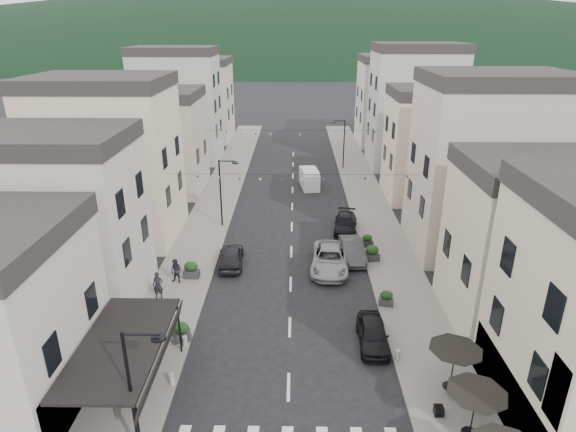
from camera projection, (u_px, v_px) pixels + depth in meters
The scene contains 26 objects.
sidewalk_left at pixel (217, 202), 47.76m from camera, with size 4.00×76.00×0.12m, color slate.
sidewalk_right at pixel (368, 203), 47.54m from camera, with size 4.00×76.00×0.12m, color slate.
hill_backdrop at pixel (295, 52), 296.35m from camera, with size 640.00×360.00×70.00m, color black.
boutique_awning at pixel (127, 346), 21.56m from camera, with size 3.77×7.50×3.28m.
buildings_row_left at pixel (156, 129), 50.94m from camera, with size 10.20×54.16×14.00m.
buildings_row_right at pixel (434, 131), 49.38m from camera, with size 10.20×54.16×14.50m.
cafe_terrace at pixel (476, 398), 19.59m from camera, with size 2.50×8.10×2.53m.
streetlamp_left_near at pixel (136, 382), 18.54m from camera, with size 1.70×0.56×6.00m.
streetlamp_left_far at pixel (223, 186), 40.81m from camera, with size 1.70×0.56×6.00m.
streetlamp_right_far at pixel (342, 139), 57.35m from camera, with size 1.70×0.56×6.00m.
bollards at pixel (288, 387), 22.93m from camera, with size 11.66×10.26×0.60m.
bunting_near at pixel (292, 179), 36.29m from camera, with size 19.00×0.28×0.62m.
bunting_far at pixel (293, 134), 51.13m from camera, with size 19.00×0.28×0.62m.
parked_car_a at pixel (373, 334), 26.47m from camera, with size 1.59×3.96×1.35m, color black.
parked_car_b at pixel (352, 250), 36.10m from camera, with size 1.54×4.41×1.45m, color #363538.
parked_car_c at pixel (330, 259), 34.61m from camera, with size 2.60×5.64×1.57m, color #95969D.
parked_car_d at pixel (346, 224), 41.04m from camera, with size 1.86×4.56×1.32m, color black.
parked_car_e at pixel (231, 256), 35.14m from camera, with size 1.73×4.29×1.46m, color black.
delivery_van at pixel (309, 178), 51.99m from camera, with size 2.20×4.45×2.05m.
pedestrian_a at pixel (158, 286), 30.61m from camera, with size 0.67×0.44×1.83m, color black.
pedestrian_b at pixel (176, 271), 32.48m from camera, with size 0.84×0.66×1.73m, color #26212C.
planter_la at pixel (181, 332), 26.61m from camera, with size 1.17×0.88×1.17m.
planter_lb at pixel (191, 270), 33.25m from camera, with size 1.11×0.64×1.21m.
planter_ra at pixel (386, 298), 29.99m from camera, with size 0.99×0.68×1.02m.
planter_rb at pixel (372, 253), 35.65m from camera, with size 1.19×0.80×1.23m.
planter_rc at pixel (367, 240), 37.99m from camera, with size 0.98×0.70×0.99m.
Camera 1 is at (0.26, -12.73, 16.55)m, focal length 30.00 mm.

